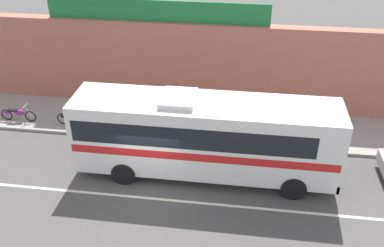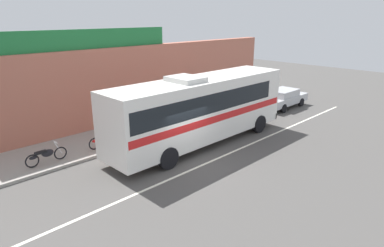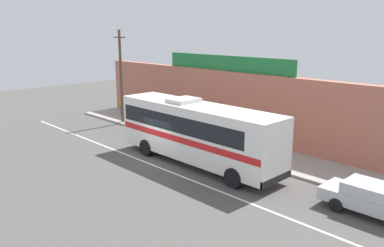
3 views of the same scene
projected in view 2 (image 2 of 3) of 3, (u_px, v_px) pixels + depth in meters
The scene contains 10 objects.
ground_plane at pixel (187, 161), 15.93m from camera, with size 70.00×70.00×0.00m, color #4F4C49.
sidewalk_slab at pixel (125, 134), 19.42m from camera, with size 30.00×3.60×0.14m, color gray.
storefront_facade at pixel (102, 89), 20.16m from camera, with size 30.00×0.70×4.80m, color #B26651.
storefront_billboard at pixel (81, 39), 18.54m from camera, with size 11.61×0.12×1.10m, color #1E7538.
road_center_stripe at pixel (199, 166), 15.39m from camera, with size 30.00×0.14×0.01m, color silver.
intercity_bus at pixel (200, 107), 17.50m from camera, with size 11.10×2.60×3.78m.
parked_car at pixel (283, 98), 25.10m from camera, with size 4.39×1.82×1.37m.
motorcycle_red at pixel (105, 139), 17.27m from camera, with size 1.91×0.56×0.94m.
motorcycle_purple at pixel (46, 155), 15.25m from camera, with size 1.91×0.56×0.94m.
pedestrian_by_curb at pixel (165, 108), 21.09m from camera, with size 0.30×0.48×1.56m.
Camera 2 is at (-10.11, -10.54, 6.62)m, focal length 31.33 mm.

